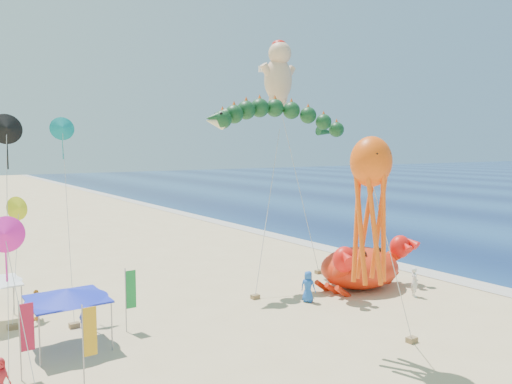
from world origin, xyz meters
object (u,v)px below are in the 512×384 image
Objects in this scene: cherub_kite at (279,72)px; canopy_blue at (67,295)px; crab_inflatable at (361,266)px; dragon_kite at (278,122)px; octopus_kite at (371,199)px.

canopy_blue is at bearing -158.28° from cherub_kite.
cherub_kite is (-1.00, 7.59, 13.23)m from crab_inflatable.
octopus_kite is at bearing -109.27° from dragon_kite.
cherub_kite is 22.15m from canopy_blue.
cherub_kite is at bearing 97.50° from crab_inflatable.
canopy_blue is (-17.16, -6.84, -12.21)m from cherub_kite.
dragon_kite is at bearing 70.73° from octopus_kite.
crab_inflatable is at bearing 45.16° from octopus_kite.
dragon_kite is at bearing 14.62° from canopy_blue.
dragon_kite is 5.37m from cherub_kite.
cherub_kite reaches higher than canopy_blue.
cherub_kite is 18.32m from octopus_kite.
crab_inflatable is 15.29m from cherub_kite.
octopus_kite reaches higher than canopy_blue.
octopus_kite is (-4.29, -12.27, -3.90)m from dragon_kite.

